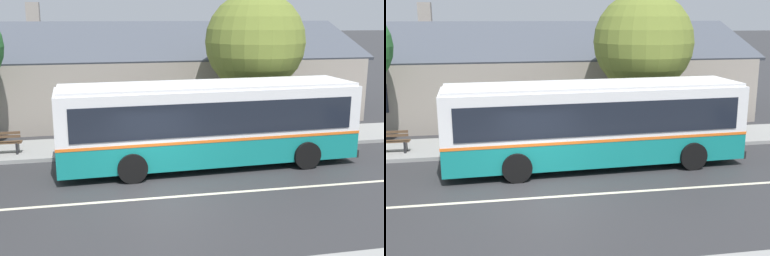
% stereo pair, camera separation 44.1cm
% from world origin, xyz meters
% --- Properties ---
extents(ground_plane, '(300.00, 300.00, 0.00)m').
position_xyz_m(ground_plane, '(0.00, 0.00, 0.00)').
color(ground_plane, '#2D2D30').
extents(sidewalk_far, '(60.00, 3.00, 0.15)m').
position_xyz_m(sidewalk_far, '(0.00, 6.00, 0.07)').
color(sidewalk_far, gray).
rests_on(sidewalk_far, ground).
extents(lane_divider_stripe, '(60.00, 0.16, 0.01)m').
position_xyz_m(lane_divider_stripe, '(0.00, 0.00, 0.00)').
color(lane_divider_stripe, beige).
rests_on(lane_divider_stripe, ground).
extents(community_building, '(22.48, 10.55, 6.12)m').
position_xyz_m(community_building, '(1.06, 13.94, 1.76)').
color(community_building, gray).
rests_on(community_building, ground).
extents(transit_bus, '(10.94, 3.07, 3.05)m').
position_xyz_m(transit_bus, '(2.19, 2.90, 1.64)').
color(transit_bus, '#147F7A').
rests_on(transit_bus, ground).
extents(street_tree_primary, '(4.39, 4.39, 6.47)m').
position_xyz_m(street_tree_primary, '(5.18, 6.73, 4.26)').
color(street_tree_primary, '#4C3828').
rests_on(street_tree_primary, ground).
extents(bus_stop_sign, '(0.36, 0.07, 2.40)m').
position_xyz_m(bus_stop_sign, '(7.93, 4.99, 1.64)').
color(bus_stop_sign, gray).
rests_on(bus_stop_sign, sidewalk_far).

